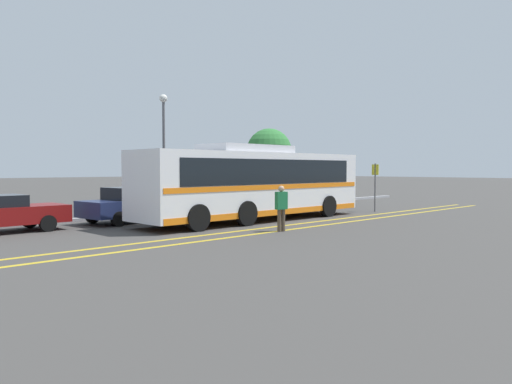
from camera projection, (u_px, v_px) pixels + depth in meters
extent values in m
plane|color=#423F3D|center=(261.00, 219.00, 22.57)|extent=(220.00, 220.00, 0.00)
cube|color=gold|center=(294.00, 224.00, 20.33)|extent=(31.67, 0.20, 0.01)
cube|color=gold|center=(314.00, 226.00, 19.60)|extent=(31.67, 0.20, 0.01)
cube|color=#99999E|center=(186.00, 212.00, 25.50)|extent=(39.67, 0.36, 0.15)
cube|color=white|center=(256.00, 183.00, 21.81)|extent=(11.67, 2.54, 2.64)
cube|color=black|center=(256.00, 172.00, 21.78)|extent=(10.04, 2.57, 1.04)
cube|color=orange|center=(256.00, 186.00, 21.81)|extent=(11.44, 2.58, 0.20)
cube|color=orange|center=(256.00, 210.00, 21.86)|extent=(11.44, 2.57, 0.24)
cube|color=black|center=(335.00, 180.00, 25.94)|extent=(0.05, 2.21, 1.95)
cube|color=black|center=(336.00, 158.00, 25.89)|extent=(0.04, 1.76, 0.24)
cube|color=silver|center=(246.00, 149.00, 21.32)|extent=(4.09, 2.02, 0.32)
cube|color=black|center=(338.00, 201.00, 26.19)|extent=(0.04, 1.88, 0.04)
cube|color=black|center=(338.00, 205.00, 26.20)|extent=(0.04, 1.88, 0.04)
cylinder|color=black|center=(290.00, 204.00, 25.27)|extent=(1.00, 0.28, 1.00)
cylinder|color=black|center=(328.00, 206.00, 23.57)|extent=(1.00, 0.28, 1.00)
cylinder|color=black|center=(208.00, 210.00, 21.47)|extent=(1.00, 0.28, 1.00)
cylinder|color=black|center=(246.00, 213.00, 19.77)|extent=(1.00, 0.28, 1.00)
cylinder|color=black|center=(160.00, 213.00, 19.74)|extent=(1.00, 0.28, 1.00)
cylinder|color=black|center=(198.00, 218.00, 18.04)|extent=(1.00, 0.28, 1.00)
cylinder|color=black|center=(30.00, 220.00, 19.15)|extent=(0.60, 0.21, 0.60)
cylinder|color=black|center=(48.00, 223.00, 18.01)|extent=(0.60, 0.21, 0.60)
cube|color=navy|center=(133.00, 207.00, 21.19)|extent=(4.48, 2.30, 0.67)
cube|color=black|center=(130.00, 193.00, 21.08)|extent=(1.96, 1.85, 0.52)
cylinder|color=black|center=(145.00, 212.00, 22.82)|extent=(0.61, 0.25, 0.60)
cylinder|color=black|center=(171.00, 214.00, 21.63)|extent=(0.61, 0.25, 0.60)
cylinder|color=black|center=(93.00, 216.00, 20.78)|extent=(0.61, 0.25, 0.60)
cylinder|color=black|center=(118.00, 219.00, 19.59)|extent=(0.61, 0.25, 0.60)
cube|color=#4C3823|center=(236.00, 202.00, 25.21)|extent=(4.80, 1.94, 0.56)
cube|color=black|center=(238.00, 192.00, 25.27)|extent=(2.04, 1.65, 0.44)
cylinder|color=black|center=(224.00, 210.00, 23.60)|extent=(0.61, 0.22, 0.60)
cylinder|color=black|center=(202.00, 208.00, 24.84)|extent=(0.61, 0.22, 0.60)
cylinder|color=black|center=(269.00, 207.00, 25.61)|extent=(0.61, 0.22, 0.60)
cylinder|color=black|center=(246.00, 205.00, 26.86)|extent=(0.61, 0.22, 0.60)
cube|color=navy|center=(313.00, 196.00, 30.32)|extent=(4.92, 2.17, 0.63)
cube|color=black|center=(315.00, 186.00, 30.37)|extent=(2.11, 1.79, 0.56)
cylinder|color=black|center=(308.00, 203.00, 28.66)|extent=(0.61, 0.23, 0.60)
cylinder|color=black|center=(285.00, 201.00, 30.01)|extent=(0.61, 0.23, 0.60)
cylinder|color=black|center=(341.00, 201.00, 30.66)|extent=(0.61, 0.23, 0.60)
cylinder|color=black|center=(318.00, 199.00, 32.01)|extent=(0.61, 0.23, 0.60)
cylinder|color=brown|center=(279.00, 221.00, 18.00)|extent=(0.14, 0.14, 0.81)
cylinder|color=brown|center=(283.00, 220.00, 18.08)|extent=(0.14, 0.14, 0.81)
cube|color=#1E723F|center=(281.00, 201.00, 18.01)|extent=(0.47, 0.33, 0.64)
sphere|color=tan|center=(281.00, 189.00, 17.99)|extent=(0.22, 0.22, 0.22)
cylinder|color=#59595E|center=(375.00, 188.00, 26.29)|extent=(0.07, 0.07, 2.55)
cube|color=yellow|center=(375.00, 170.00, 26.24)|extent=(0.03, 0.40, 0.56)
cylinder|color=#59595E|center=(164.00, 158.00, 25.91)|extent=(0.14, 0.14, 5.70)
sphere|color=silver|center=(163.00, 98.00, 25.77)|extent=(0.42, 0.42, 0.42)
cylinder|color=#513823|center=(269.00, 185.00, 34.25)|extent=(0.28, 0.28, 2.32)
sphere|color=#337A38|center=(269.00, 151.00, 34.14)|extent=(3.10, 3.10, 3.10)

